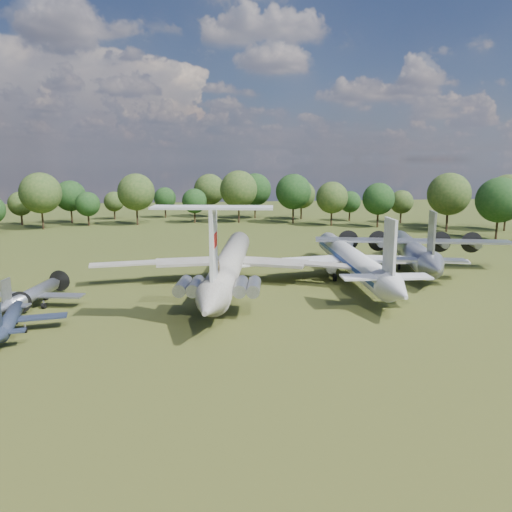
{
  "coord_description": "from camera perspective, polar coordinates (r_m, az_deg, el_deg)",
  "views": [
    {
      "loc": [
        -0.92,
        -66.58,
        17.98
      ],
      "look_at": [
        8.09,
        -0.16,
        5.0
      ],
      "focal_mm": 35.0,
      "sensor_mm": 36.0,
      "label": 1
    }
  ],
  "objects": [
    {
      "name": "il62_airliner",
      "position": [
        71.96,
        -3.05,
        -1.41
      ],
      "size": [
        49.11,
        58.97,
        5.17
      ],
      "primitive_type": null,
      "rotation": [
        0.0,
        0.0,
        -0.18
      ],
      "color": "silver",
      "rests_on": "ground"
    },
    {
      "name": "an12_transport",
      "position": [
        87.18,
        17.44,
        0.13
      ],
      "size": [
        39.7,
        42.49,
        4.73
      ],
      "primitive_type": null,
      "rotation": [
        0.0,
        0.0,
        -0.24
      ],
      "color": "#A7ABAF",
      "rests_on": "ground"
    },
    {
      "name": "small_prop_northwest",
      "position": [
        67.48,
        -24.19,
        -4.4
      ],
      "size": [
        15.44,
        18.9,
        2.46
      ],
      "primitive_type": null,
      "rotation": [
        0.0,
        0.0,
        -0.21
      ],
      "color": "#A0A3A8",
      "rests_on": "ground"
    },
    {
      "name": "person_on_il62",
      "position": [
        57.16,
        -4.43,
        -1.11
      ],
      "size": [
        0.71,
        0.52,
        1.78
      ],
      "primitive_type": "imported",
      "rotation": [
        0.0,
        0.0,
        2.99
      ],
      "color": "olive",
      "rests_on": "il62_airliner"
    },
    {
      "name": "tu104_jet",
      "position": [
        77.19,
        10.89,
        -0.9
      ],
      "size": [
        38.62,
        49.75,
        4.76
      ],
      "primitive_type": null,
      "rotation": [
        0.0,
        0.0,
        -0.06
      ],
      "color": "silver",
      "rests_on": "ground"
    },
    {
      "name": "small_prop_west",
      "position": [
        58.78,
        -26.28,
        -6.88
      ],
      "size": [
        13.48,
        16.84,
        2.24
      ],
      "primitive_type": null,
      "rotation": [
        0.0,
        0.0,
        0.16
      ],
      "color": "black",
      "rests_on": "ground"
    },
    {
      "name": "ground",
      "position": [
        68.97,
        -6.71,
        -4.23
      ],
      "size": [
        300.0,
        300.0,
        0.0
      ],
      "primitive_type": "plane",
      "color": "#284316",
      "rests_on": "ground"
    }
  ]
}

